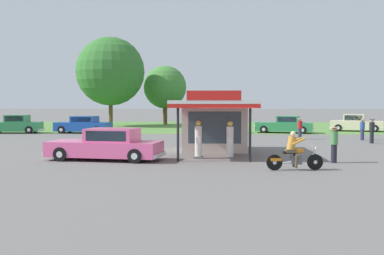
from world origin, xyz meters
name	(u,v)px	position (x,y,z in m)	size (l,w,h in m)	color
ground_plane	(226,160)	(0.00, 0.00, 0.00)	(300.00, 300.00, 0.00)	slate
grass_verge_strip	(222,127)	(0.00, 30.00, 0.00)	(120.00, 24.00, 0.01)	#56843D
service_station_kiosk	(215,121)	(-0.57, 4.10, 1.67)	(4.21, 7.30, 3.26)	beige
gas_pump_nearside	(198,141)	(-1.34, 0.79, 0.84)	(0.44, 0.44, 1.85)	slate
gas_pump_offside	(230,141)	(0.19, 0.79, 0.83)	(0.44, 0.44, 1.83)	slate
motorcycle_with_rider	(294,154)	(2.69, -2.99, 0.65)	(2.31, 0.71, 1.58)	black
featured_classic_sedan	(106,146)	(-5.66, -0.14, 0.68)	(5.70, 2.70, 1.50)	#E55993
parked_car_second_row_spare	(212,125)	(-0.94, 19.55, 0.66)	(5.34, 2.43, 1.46)	#E55993
parked_car_back_row_centre	(285,125)	(5.42, 19.96, 0.67)	(5.33, 3.05, 1.49)	#2D844C
parked_car_back_row_right	(356,124)	(12.30, 22.65, 0.70)	(5.09, 3.07, 1.57)	beige
parked_car_back_row_left	(83,125)	(-12.14, 18.65, 0.69)	(5.08, 2.38, 1.48)	#19479E
parked_car_back_row_centre_left	(14,125)	(-18.14, 18.32, 0.71)	(4.98, 2.14, 1.59)	#2D844C
bystander_chatting_near_pumps	(372,130)	(9.74, 9.78, 0.86)	(0.35, 0.35, 1.62)	black
bystander_standing_back_lot	(334,143)	(4.86, -0.54, 0.88)	(0.36, 0.36, 1.64)	black
bystander_strolling_foreground	(362,129)	(9.89, 12.42, 0.79)	(0.34, 0.34, 1.52)	#2D3351
bystander_admiring_sedan	(300,128)	(5.55, 12.89, 0.82)	(0.34, 0.34, 1.55)	#2D3351
tree_oak_right	(110,73)	(-12.47, 30.27, 5.84)	(7.56, 7.56, 9.85)	brown
tree_oak_centre	(165,87)	(-6.84, 34.90, 4.45)	(5.12, 5.12, 7.03)	brown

